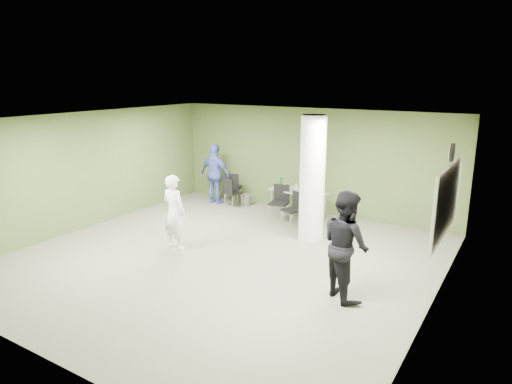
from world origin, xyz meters
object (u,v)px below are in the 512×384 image
Objects in this scene: folding_table at (298,192)px; man_blue at (215,174)px; chair_back_left at (231,191)px; woman_white at (174,212)px; man_black at (346,245)px.

man_blue reaches higher than folding_table.
chair_back_left is 0.52× the size of woman_white.
chair_back_left is at bearing 174.10° from man_blue.
man_black is 6.38m from man_blue.
man_black reaches higher than folding_table.
man_blue is at bearing -63.51° from woman_white.
man_blue is at bearing 4.27° from man_black.
chair_back_left is (-1.99, -0.18, -0.18)m from folding_table.
folding_table is 0.87× the size of man_black.
woman_white is at bearing 35.16° from man_black.
man_blue is at bearing -167.08° from folding_table.
chair_back_left is at bearing -163.45° from folding_table.
woman_white is 3.89m from man_black.
chair_back_left is 3.35m from woman_white.
woman_white reaches higher than chair_back_left.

